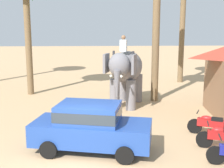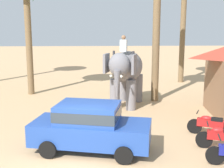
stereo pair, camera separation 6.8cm
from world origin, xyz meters
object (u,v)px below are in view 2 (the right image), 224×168
object	(u,v)px
car_sedan_foreground	(90,125)
elephant_with_mahout	(126,70)
motorcycle_far_in_row	(210,124)
motorcycle_fourth_in_row	(222,137)

from	to	relation	value
car_sedan_foreground	elephant_with_mahout	world-z (taller)	elephant_with_mahout
elephant_with_mahout	motorcycle_far_in_row	xyz separation A→B (m)	(2.93, -4.73, -1.53)
car_sedan_foreground	motorcycle_far_in_row	distance (m)	4.95
motorcycle_fourth_in_row	motorcycle_far_in_row	xyz separation A→B (m)	(0.10, 1.39, 0.00)
motorcycle_far_in_row	car_sedan_foreground	bearing A→B (deg)	-165.22
car_sedan_foreground	elephant_with_mahout	bearing A→B (deg)	72.94
car_sedan_foreground	motorcycle_far_in_row	size ratio (longest dim) A/B	2.64
motorcycle_fourth_in_row	car_sedan_foreground	bearing A→B (deg)	178.38
elephant_with_mahout	motorcycle_fourth_in_row	size ratio (longest dim) A/B	2.29
car_sedan_foreground	motorcycle_fourth_in_row	xyz separation A→B (m)	(4.66, -0.13, -0.46)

